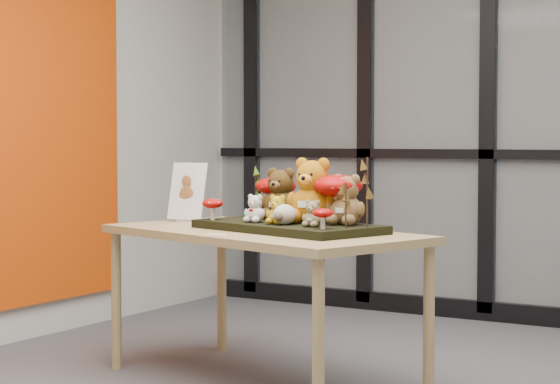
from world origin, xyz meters
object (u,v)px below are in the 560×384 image
Objects in this scene: bear_small_yellow at (278,208)px; bear_white_bow at (255,207)px; mushroom_back_left at (276,195)px; sign_holder at (187,194)px; bear_beige_small at (313,212)px; mushroom_back_right at (338,197)px; bear_tan_back at (346,197)px; bear_pooh_yellow at (313,187)px; bear_brown_medium at (281,191)px; display_table at (262,244)px; diorama_tray at (288,227)px; mushroom_front_left at (213,208)px; plush_cream_hedgehog at (285,213)px; mushroom_front_right at (323,218)px.

bear_white_bow is (-0.14, 0.03, -0.00)m from bear_small_yellow.
sign_holder is (-0.49, -0.06, -0.01)m from mushroom_back_left.
bear_beige_small is 0.19m from mushroom_back_right.
bear_tan_back is 1.74× the size of bear_white_bow.
bear_pooh_yellow reaches higher than mushroom_back_right.
bear_brown_medium is (-0.23, 0.11, -0.03)m from bear_pooh_yellow.
sign_holder is (-0.90, 0.31, 0.04)m from bear_beige_small.
bear_brown_medium is 1.88× the size of bear_white_bow.
diorama_tray reaches higher than display_table.
diorama_tray is 4.03× the size of mushroom_back_left.
bear_pooh_yellow reaches higher than bear_small_yellow.
bear_tan_back is at bearing 22.61° from diorama_tray.
bear_beige_small is at bearing 5.59° from bear_white_bow.
bear_pooh_yellow reaches higher than diorama_tray.
mushroom_front_left is (-0.25, 0.02, -0.02)m from bear_white_bow.
mushroom_front_left is (-0.26, -0.20, -0.08)m from bear_brown_medium.
bear_pooh_yellow reaches higher than bear_tan_back.
display_table is at bearing -72.44° from bear_brown_medium.
bear_white_bow is at bearing -163.18° from mushroom_back_right.
mushroom_back_left is (-0.41, 0.37, 0.04)m from bear_beige_small.
mushroom_front_left is at bearing -125.24° from bear_brown_medium.
plush_cream_hedgehog is 0.27m from mushroom_front_right.
bear_white_bow is 0.31m from mushroom_back_left.
sign_holder is at bearing 144.34° from mushroom_front_left.
bear_pooh_yellow is at bearing 38.82° from diorama_tray.
mushroom_back_right reaches higher than mushroom_back_left.
bear_tan_back is 0.44m from bear_white_bow.
diorama_tray is 0.14m from plush_cream_hedgehog.
diorama_tray is at bearing -141.18° from bear_pooh_yellow.
bear_pooh_yellow is at bearing 10.36° from mushroom_front_left.
bear_white_bow is 0.48× the size of sign_holder.
bear_pooh_yellow reaches higher than sign_holder.
bear_small_yellow is 0.32m from mushroom_front_right.
bear_tan_back is (0.29, 0.03, 0.14)m from diorama_tray.
sign_holder is at bearing 178.30° from display_table.
mushroom_back_left is at bearing 138.27° from mushroom_front_right.
mushroom_back_right is at bearing 103.79° from mushroom_front_right.
diorama_tray is at bearing 143.80° from mushroom_front_right.
diorama_tray is 8.94× the size of mushroom_front_right.
bear_pooh_yellow is 1.33× the size of mushroom_back_right.
display_table is 5.18× the size of bear_pooh_yellow.
bear_pooh_yellow is at bearing 41.17° from bear_white_bow.
bear_tan_back is 0.99m from sign_holder.
mushroom_front_left reaches higher than diorama_tray.
bear_tan_back is 2.46× the size of plush_cream_hedgehog.
sign_holder is at bearing 158.49° from mushroom_front_right.
diorama_tray is at bearing -32.35° from bear_brown_medium.
mushroom_front_left is (-0.62, -0.09, -0.07)m from mushroom_back_right.
bear_tan_back is 0.53m from mushroom_back_left.
plush_cream_hedgehog is at bearing -39.11° from bear_brown_medium.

